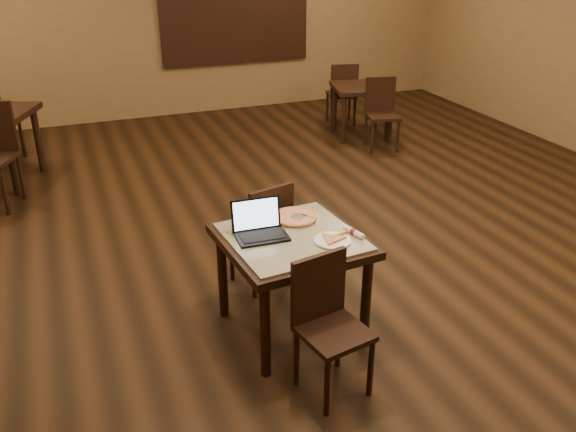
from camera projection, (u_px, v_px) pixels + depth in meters
name	position (u px, v px, depth m)	size (l,w,h in m)	color
ground	(347.00, 249.00, 5.58)	(10.00, 10.00, 0.00)	black
wall_back	(202.00, 13.00, 9.14)	(8.00, 0.02, 3.00)	olive
mural	(235.00, 9.00, 9.25)	(2.34, 0.05, 1.64)	#245986
tiled_table	(292.00, 249.00, 4.20)	(1.00, 1.00, 0.76)	black
chair_main_near	(327.00, 317.00, 3.73)	(0.45, 0.45, 0.89)	black
chair_main_far	(265.00, 230.00, 4.79)	(0.48, 0.48, 0.90)	black
laptop	(259.00, 226.00, 4.15)	(0.36, 0.28, 0.24)	black
plate	(332.00, 241.00, 4.07)	(0.25, 0.25, 0.01)	white
pizza_slice	(332.00, 239.00, 4.06)	(0.19, 0.19, 0.02)	beige
pizza_pan	(295.00, 218.00, 4.39)	(0.35, 0.35, 0.01)	silver
pizza_whole	(295.00, 217.00, 4.39)	(0.32, 0.32, 0.02)	beige
spatula	(299.00, 216.00, 4.37)	(0.09, 0.21, 0.01)	silver
napkin_roll	(354.00, 232.00, 4.16)	(0.09, 0.19, 0.04)	white
other_table_a	(361.00, 94.00, 8.37)	(0.92, 0.92, 0.71)	black
other_table_a_chair_near	(381.00, 109.00, 7.95)	(0.48, 0.48, 0.92)	black
other_table_a_chair_far	(343.00, 91.00, 8.84)	(0.48, 0.48, 0.92)	black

